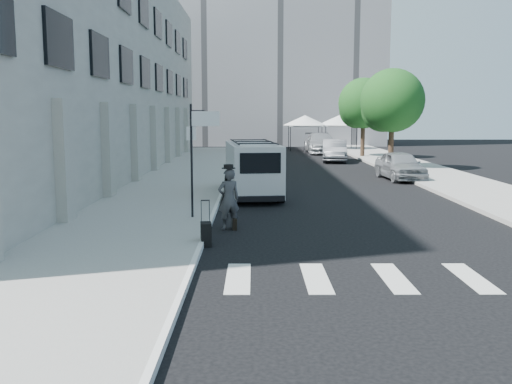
{
  "coord_description": "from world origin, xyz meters",
  "views": [
    {
      "loc": [
        -0.68,
        -14.36,
        3.36
      ],
      "look_at": [
        -0.62,
        0.55,
        1.3
      ],
      "focal_mm": 40.0,
      "sensor_mm": 36.0,
      "label": 1
    }
  ],
  "objects_px": {
    "briefcase": "(234,224)",
    "suitcase": "(206,234)",
    "cargo_van": "(252,169)",
    "parked_car_c": "(321,143)",
    "businessman": "(229,199)",
    "parked_car_b": "(334,151)",
    "parked_car_a": "(400,165)"
  },
  "relations": [
    {
      "from": "businessman",
      "to": "suitcase",
      "type": "distance_m",
      "value": 2.24
    },
    {
      "from": "businessman",
      "to": "parked_car_c",
      "type": "relative_size",
      "value": 0.3
    },
    {
      "from": "cargo_van",
      "to": "parked_car_a",
      "type": "bearing_deg",
      "value": 31.13
    },
    {
      "from": "parked_car_b",
      "to": "parked_car_a",
      "type": "bearing_deg",
      "value": -74.14
    },
    {
      "from": "cargo_van",
      "to": "parked_car_c",
      "type": "distance_m",
      "value": 25.89
    },
    {
      "from": "businessman",
      "to": "parked_car_a",
      "type": "xyz_separation_m",
      "value": [
        8.21,
        12.58,
        -0.16
      ]
    },
    {
      "from": "suitcase",
      "to": "cargo_van",
      "type": "bearing_deg",
      "value": 74.27
    },
    {
      "from": "briefcase",
      "to": "parked_car_a",
      "type": "distance_m",
      "value": 14.95
    },
    {
      "from": "businessman",
      "to": "suitcase",
      "type": "xyz_separation_m",
      "value": [
        -0.49,
        -2.1,
        -0.58
      ]
    },
    {
      "from": "briefcase",
      "to": "parked_car_c",
      "type": "distance_m",
      "value": 32.63
    },
    {
      "from": "businessman",
      "to": "parked_car_c",
      "type": "bearing_deg",
      "value": -122.15
    },
    {
      "from": "businessman",
      "to": "suitcase",
      "type": "relative_size",
      "value": 1.53
    },
    {
      "from": "briefcase",
      "to": "cargo_van",
      "type": "xyz_separation_m",
      "value": [
        0.51,
        6.78,
        0.95
      ]
    },
    {
      "from": "parked_car_a",
      "to": "briefcase",
      "type": "bearing_deg",
      "value": -126.88
    },
    {
      "from": "parked_car_a",
      "to": "parked_car_c",
      "type": "bearing_deg",
      "value": 91.02
    },
    {
      "from": "briefcase",
      "to": "businessman",
      "type": "bearing_deg",
      "value": 172.61
    },
    {
      "from": "cargo_van",
      "to": "businessman",
      "type": "bearing_deg",
      "value": -102.03
    },
    {
      "from": "suitcase",
      "to": "cargo_van",
      "type": "relative_size",
      "value": 0.2
    },
    {
      "from": "briefcase",
      "to": "suitcase",
      "type": "distance_m",
      "value": 2.21
    },
    {
      "from": "businessman",
      "to": "parked_car_b",
      "type": "height_order",
      "value": "businessman"
    },
    {
      "from": "parked_car_c",
      "to": "businessman",
      "type": "bearing_deg",
      "value": -101.94
    },
    {
      "from": "briefcase",
      "to": "suitcase",
      "type": "xyz_separation_m",
      "value": [
        -0.65,
        -2.1,
        0.14
      ]
    },
    {
      "from": "parked_car_b",
      "to": "parked_car_c",
      "type": "relative_size",
      "value": 0.79
    },
    {
      "from": "briefcase",
      "to": "parked_car_c",
      "type": "height_order",
      "value": "parked_car_c"
    },
    {
      "from": "parked_car_c",
      "to": "briefcase",
      "type": "bearing_deg",
      "value": -101.67
    },
    {
      "from": "briefcase",
      "to": "parked_car_c",
      "type": "bearing_deg",
      "value": 71.56
    },
    {
      "from": "businessman",
      "to": "parked_car_a",
      "type": "relative_size",
      "value": 0.42
    },
    {
      "from": "briefcase",
      "to": "parked_car_a",
      "type": "height_order",
      "value": "parked_car_a"
    },
    {
      "from": "cargo_van",
      "to": "parked_car_a",
      "type": "distance_m",
      "value": 9.53
    },
    {
      "from": "suitcase",
      "to": "parked_car_a",
      "type": "xyz_separation_m",
      "value": [
        8.7,
        14.69,
        0.42
      ]
    },
    {
      "from": "suitcase",
      "to": "parked_car_a",
      "type": "bearing_deg",
      "value": 51.04
    },
    {
      "from": "parked_car_a",
      "to": "parked_car_b",
      "type": "relative_size",
      "value": 0.92
    }
  ]
}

